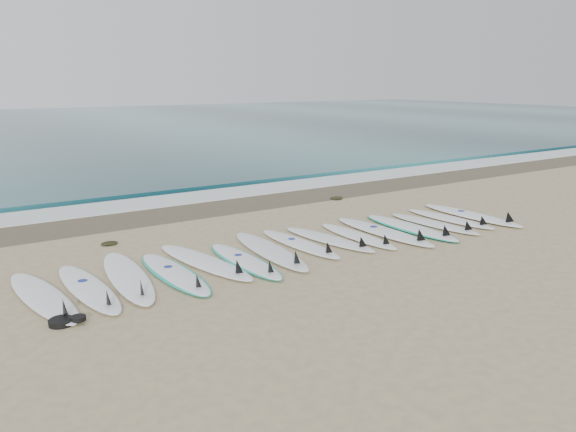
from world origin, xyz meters
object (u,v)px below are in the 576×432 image
leash_coil (65,321)px  surfboard_14 (473,215)px  surfboard_0 (44,297)px  surfboard_7 (301,244)px

leash_coil → surfboard_14: bearing=6.0°
surfboard_0 → surfboard_14: size_ratio=0.96×
surfboard_0 → leash_coil: 1.03m
surfboard_0 → surfboard_14: surfboard_14 is taller
surfboard_14 → leash_coil: 9.43m
surfboard_0 → surfboard_14: (9.46, -0.04, 0.00)m
surfboard_7 → surfboard_14: 4.73m
surfboard_0 → surfboard_7: (4.73, 0.23, -0.00)m
surfboard_0 → leash_coil: surfboard_0 is taller
surfboard_14 → leash_coil: size_ratio=6.11×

